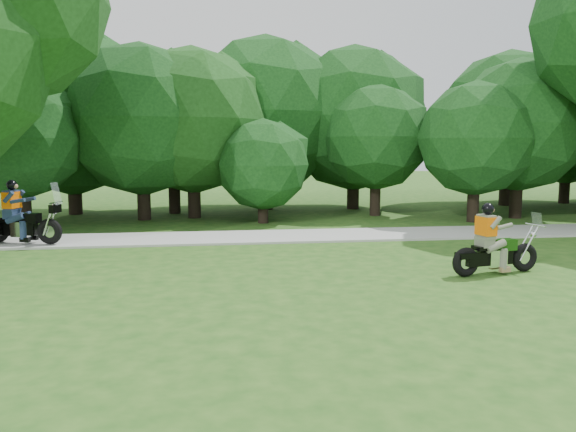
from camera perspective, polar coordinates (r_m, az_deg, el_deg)
name	(u,v)px	position (r m, az deg, el deg)	size (l,w,h in m)	color
ground	(464,319)	(9.04, 17.44, -9.92)	(100.00, 100.00, 0.00)	#1F4C15
walkway	(342,235)	(16.44, 5.52, -1.93)	(60.00, 2.20, 0.06)	#9F9F9A
tree_line	(327,121)	(22.48, 3.97, 9.56)	(39.98, 11.30, 7.61)	black
chopper_motorcycle	(492,248)	(12.12, 20.03, -3.09)	(2.05, 0.75, 1.47)	black
touring_motorcycle	(18,221)	(16.28, -25.75, -0.42)	(2.15, 1.10, 1.67)	black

